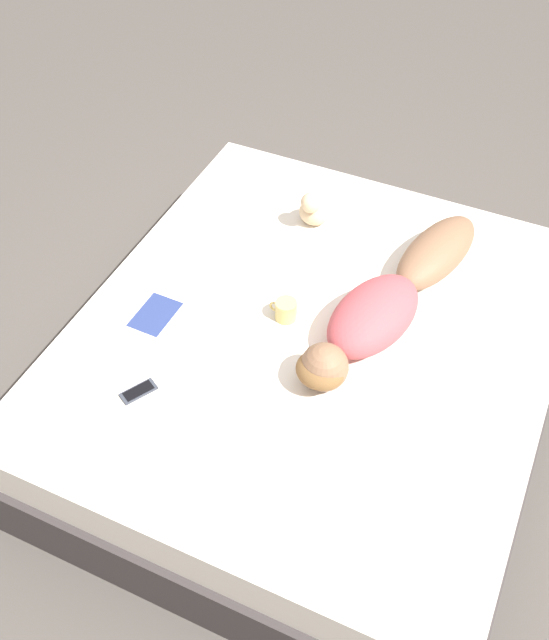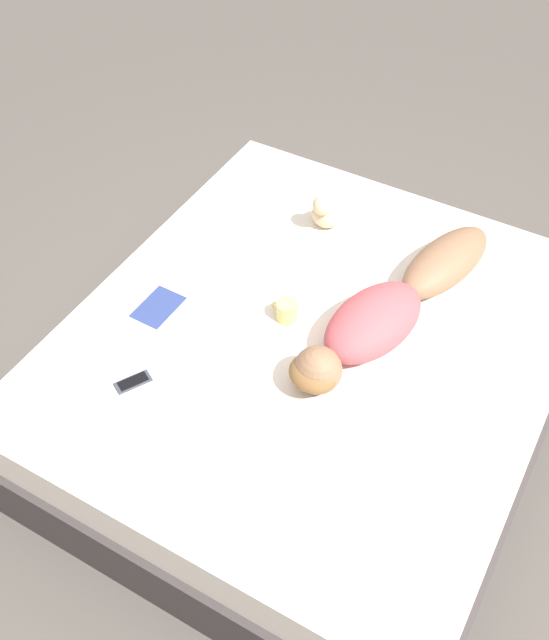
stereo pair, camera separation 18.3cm
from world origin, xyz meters
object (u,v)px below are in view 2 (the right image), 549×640
Objects in this scene: coffee_mug at (287,311)px; cell_phone at (133,382)px; person at (391,307)px; open_magazine at (179,317)px.

coffee_mug is 0.71m from cell_phone.
person is 10.30× the size of coffee_mug.
person is 8.22× the size of cell_phone.
open_magazine is at bearing 41.72° from person.
person is 0.90m from open_magazine.
person is at bearing -150.77° from open_magazine.
coffee_mug is at bearing -90.78° from cell_phone.
person reaches higher than cell_phone.
open_magazine is 3.05× the size of cell_phone.
person reaches higher than coffee_mug.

